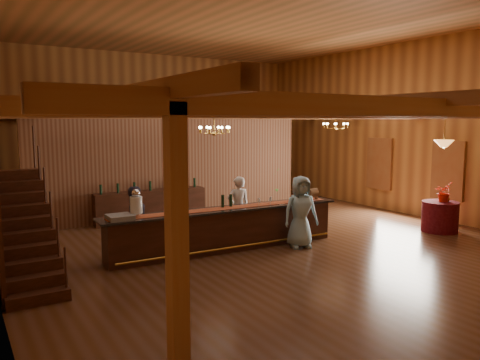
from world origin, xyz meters
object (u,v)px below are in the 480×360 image
beverage_dispenser (136,204)px  chandelier_left (214,130)px  raffle_drum (312,193)px  pendant_lamp (444,144)px  staff_second (133,221)px  round_table (440,217)px  backbar_shelf (151,206)px  floor_plant (274,186)px  tasting_bar (226,229)px  guest (301,212)px  chandelier_right (336,125)px  bartender (238,207)px

beverage_dispenser → chandelier_left: 3.01m
raffle_drum → pendant_lamp: bearing=-21.6°
staff_second → round_table: bearing=158.3°
backbar_shelf → staff_second: staff_second is taller
backbar_shelf → floor_plant: size_ratio=2.53×
backbar_shelf → round_table: bearing=-37.7°
tasting_bar → pendant_lamp: size_ratio=6.57×
beverage_dispenser → round_table: bearing=-11.7°
tasting_bar → guest: (1.61, -0.76, 0.36)m
raffle_drum → pendant_lamp: 3.86m
beverage_dispenser → raffle_drum: bearing=-3.8°
raffle_drum → chandelier_left: size_ratio=0.43×
raffle_drum → chandelier_right: 4.08m
beverage_dispenser → chandelier_left: (2.42, 0.97, 1.52)m
beverage_dispenser → staff_second: 0.74m
staff_second → floor_plant: staff_second is taller
backbar_shelf → bartender: (1.16, -3.14, 0.33)m
round_table → chandelier_right: size_ratio=1.19×
chandelier_left → tasting_bar: bearing=-105.8°
tasting_bar → floor_plant: bearing=46.6°
beverage_dispenser → backbar_shelf: beverage_dispenser is taller
round_table → guest: size_ratio=0.55×
chandelier_left → guest: chandelier_left is taller
tasting_bar → staff_second: (-1.99, 0.70, 0.28)m
pendant_lamp → backbar_shelf: bearing=139.1°
pendant_lamp → staff_second: bearing=164.3°
pendant_lamp → bartender: 5.78m
bartender → floor_plant: (3.80, 3.68, -0.15)m
tasting_bar → raffle_drum: (2.48, -0.16, 0.66)m
pendant_lamp → bartender: size_ratio=0.56×
beverage_dispenser → bartender: bearing=11.7°
bartender → backbar_shelf: bearing=-57.8°
tasting_bar → floor_plant: floor_plant is taller
chandelier_left → floor_plant: (4.28, 3.31, -2.13)m
backbar_shelf → staff_second: bearing=-113.8°
floor_plant → chandelier_right: bearing=-71.0°
beverage_dispenser → chandelier_right: chandelier_right is taller
raffle_drum → guest: guest is taller
round_table → floor_plant: (-1.28, 5.93, 0.25)m
round_table → pendant_lamp: bearing=0.0°
raffle_drum → chandelier_right: chandelier_right is taller
round_table → chandelier_left: chandelier_left is taller
beverage_dispenser → bartender: bartender is taller
staff_second → chandelier_left: bearing=-175.8°
chandelier_left → backbar_shelf: bearing=103.8°
tasting_bar → round_table: bearing=-11.7°
raffle_drum → backbar_shelf: (-2.84, 4.05, -0.69)m
pendant_lamp → guest: pendant_lamp is taller
guest → floor_plant: (2.98, 5.18, -0.20)m
tasting_bar → staff_second: staff_second is taller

